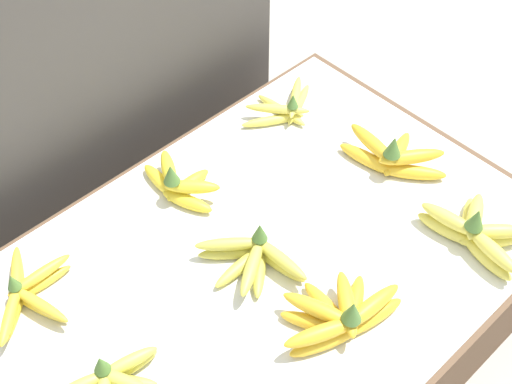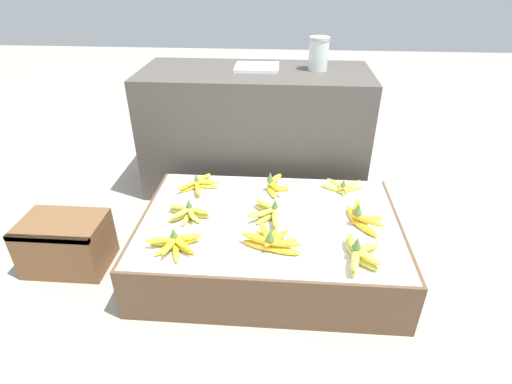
{
  "view_description": "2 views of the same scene",
  "coord_description": "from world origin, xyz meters",
  "views": [
    {
      "loc": [
        -0.57,
        -0.6,
        1.41
      ],
      "look_at": [
        0.09,
        0.1,
        0.33
      ],
      "focal_mm": 50.0,
      "sensor_mm": 36.0,
      "label": 1
    },
    {
      "loc": [
        0.05,
        -1.48,
        1.29
      ],
      "look_at": [
        -0.06,
        0.01,
        0.39
      ],
      "focal_mm": 28.0,
      "sensor_mm": 36.0,
      "label": 2
    }
  ],
  "objects": [
    {
      "name": "banana_bunch_front_left",
      "position": [
        -0.37,
        -0.24,
        0.28
      ],
      "size": [
        0.23,
        0.17,
        0.09
      ],
      "color": "yellow",
      "rests_on": "display_platform"
    },
    {
      "name": "banana_bunch_middle_midleft",
      "position": [
        -0.01,
        0.01,
        0.28
      ],
      "size": [
        0.15,
        0.22,
        0.1
      ],
      "color": "gold",
      "rests_on": "display_platform"
    },
    {
      "name": "banana_bunch_middle_midright",
      "position": [
        0.4,
        -0.01,
        0.29
      ],
      "size": [
        0.16,
        0.24,
        0.11
      ],
      "color": "gold",
      "rests_on": "display_platform"
    },
    {
      "name": "banana_bunch_front_midleft",
      "position": [
        0.02,
        -0.2,
        0.29
      ],
      "size": [
        0.25,
        0.17,
        0.11
      ],
      "color": "gold",
      "rests_on": "display_platform"
    },
    {
      "name": "glass_jar",
      "position": [
        0.22,
        0.83,
        0.81
      ],
      "size": [
        0.11,
        0.11,
        0.18
      ],
      "color": "silver",
      "rests_on": "back_vendor_table"
    },
    {
      "name": "banana_bunch_front_midright",
      "position": [
        0.36,
        -0.26,
        0.29
      ],
      "size": [
        0.14,
        0.24,
        0.11
      ],
      "color": "#DBCC4C",
      "rests_on": "display_platform"
    },
    {
      "name": "display_platform",
      "position": [
        0.0,
        0.0,
        0.13
      ],
      "size": [
        1.17,
        0.79,
        0.26
      ],
      "color": "brown",
      "rests_on": "ground_plane"
    },
    {
      "name": "foam_tray_white",
      "position": [
        -0.12,
        0.83,
        0.73
      ],
      "size": [
        0.25,
        0.21,
        0.02
      ],
      "color": "white",
      "rests_on": "back_vendor_table"
    },
    {
      "name": "banana_bunch_back_midleft",
      "position": [
        0.01,
        0.26,
        0.29
      ],
      "size": [
        0.13,
        0.21,
        0.11
      ],
      "color": "yellow",
      "rests_on": "display_platform"
    },
    {
      "name": "ground_plane",
      "position": [
        0.0,
        0.0,
        0.0
      ],
      "size": [
        10.0,
        10.0,
        0.0
      ],
      "primitive_type": "plane",
      "color": "#A89E8E"
    },
    {
      "name": "back_vendor_table",
      "position": [
        -0.13,
        0.79,
        0.36
      ],
      "size": [
        1.31,
        0.56,
        0.72
      ],
      "color": "#4C4742",
      "rests_on": "ground_plane"
    },
    {
      "name": "banana_bunch_back_left",
      "position": [
        -0.37,
        0.24,
        0.28
      ],
      "size": [
        0.21,
        0.23,
        0.08
      ],
      "color": "gold",
      "rests_on": "display_platform"
    },
    {
      "name": "banana_bunch_middle_left",
      "position": [
        -0.37,
        -0.02,
        0.28
      ],
      "size": [
        0.21,
        0.14,
        0.09
      ],
      "color": "gold",
      "rests_on": "display_platform"
    },
    {
      "name": "banana_bunch_back_midright",
      "position": [
        0.36,
        0.28,
        0.28
      ],
      "size": [
        0.23,
        0.15,
        0.08
      ],
      "color": "#DBCC4C",
      "rests_on": "display_platform"
    },
    {
      "name": "wooden_crate",
      "position": [
        -0.94,
        -0.08,
        0.13
      ],
      "size": [
        0.37,
        0.26,
        0.25
      ],
      "color": "brown",
      "rests_on": "ground_plane"
    }
  ]
}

